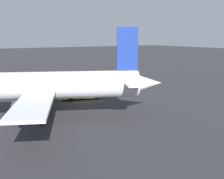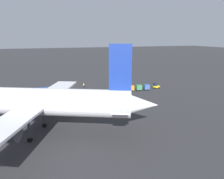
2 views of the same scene
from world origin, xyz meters
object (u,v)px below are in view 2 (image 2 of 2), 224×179
(shuttle_bus_near, at_px, (36,93))
(cargo_cart_orange, at_px, (131,88))
(worker_person, at_px, (84,85))
(baggage_tug, at_px, (156,86))
(airplane, at_px, (28,102))
(cargo_cart_green, at_px, (139,87))
(cargo_cart_white, at_px, (123,88))
(shuttle_bus_far, at_px, (93,101))
(cargo_cart_blue, at_px, (147,87))

(shuttle_bus_near, distance_m, cargo_cart_orange, 31.79)
(cargo_cart_orange, bearing_deg, shuttle_bus_near, -1.64)
(worker_person, relative_size, cargo_cart_orange, 0.82)
(baggage_tug, height_order, worker_person, baggage_tug)
(airplane, distance_m, shuttle_bus_near, 26.52)
(worker_person, distance_m, cargo_cart_green, 20.79)
(baggage_tug, bearing_deg, cargo_cart_white, 7.53)
(shuttle_bus_far, xyz_separation_m, cargo_cart_green, (-20.32, -13.42, -0.69))
(airplane, bearing_deg, cargo_cart_white, -115.19)
(baggage_tug, distance_m, cargo_cart_blue, 4.81)
(shuttle_bus_far, distance_m, cargo_cart_orange, 22.10)
(baggage_tug, bearing_deg, cargo_cart_green, 13.31)
(cargo_cart_blue, height_order, cargo_cart_white, same)
(cargo_cart_blue, distance_m, cargo_cart_orange, 5.93)
(baggage_tug, height_order, cargo_cart_orange, baggage_tug)
(airplane, relative_size, shuttle_bus_near, 3.77)
(worker_person, height_order, cargo_cart_green, cargo_cart_green)
(airplane, relative_size, cargo_cart_white, 22.27)
(worker_person, bearing_deg, cargo_cart_orange, 143.67)
(airplane, xyz_separation_m, cargo_cart_green, (-36.17, -24.90, -5.47))
(shuttle_bus_near, height_order, baggage_tug, shuttle_bus_near)
(baggage_tug, relative_size, cargo_cart_orange, 1.18)
(airplane, relative_size, cargo_cart_blue, 22.27)
(shuttle_bus_far, xyz_separation_m, cargo_cart_white, (-14.41, -13.95, -0.69))
(airplane, xyz_separation_m, cargo_cart_white, (-30.26, -25.43, -5.47))
(airplane, bearing_deg, shuttle_bus_near, -68.42)
(worker_person, bearing_deg, cargo_cart_green, 147.97)
(cargo_cart_orange, relative_size, cargo_cart_white, 1.00)
(airplane, height_order, shuttle_bus_near, airplane)
(shuttle_bus_near, distance_m, worker_person, 19.77)
(shuttle_bus_near, xyz_separation_m, worker_person, (-17.09, -9.88, -1.08))
(worker_person, distance_m, cargo_cart_blue, 23.46)
(airplane, distance_m, baggage_tug, 51.20)
(airplane, distance_m, cargo_cart_orange, 42.02)
(baggage_tug, xyz_separation_m, cargo_cart_orange, (10.52, 0.85, 0.25))
(cargo_cart_white, bearing_deg, shuttle_bus_far, 44.07)
(shuttle_bus_far, distance_m, cargo_cart_green, 24.36)
(airplane, xyz_separation_m, cargo_cart_orange, (-33.22, -25.14, -5.47))
(worker_person, distance_m, cargo_cart_white, 15.74)
(shuttle_bus_far, height_order, cargo_cart_orange, shuttle_bus_far)
(shuttle_bus_far, bearing_deg, cargo_cart_white, -121.53)
(airplane, height_order, cargo_cart_blue, airplane)
(airplane, xyz_separation_m, shuttle_bus_far, (-15.86, -11.48, -4.77))
(worker_person, height_order, cargo_cart_blue, cargo_cart_blue)
(cargo_cart_green, relative_size, cargo_cart_white, 1.00)
(baggage_tug, bearing_deg, worker_person, -16.41)
(cargo_cart_green, bearing_deg, worker_person, -32.03)
(airplane, bearing_deg, baggage_tug, -124.51)
(shuttle_bus_near, bearing_deg, cargo_cart_green, 178.63)
(shuttle_bus_far, bearing_deg, worker_person, -81.89)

